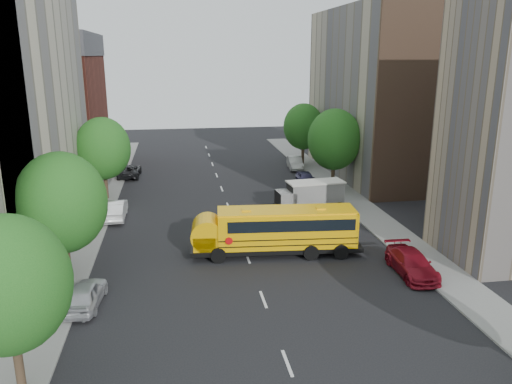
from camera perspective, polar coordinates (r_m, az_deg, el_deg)
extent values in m
plane|color=black|center=(35.47, -1.44, -6.27)|extent=(120.00, 120.00, 0.00)
cube|color=slate|center=(40.47, -18.86, -4.25)|extent=(3.00, 80.00, 0.12)
cube|color=slate|center=(42.93, 13.01, -2.69)|extent=(3.00, 80.00, 0.12)
cube|color=silver|center=(44.84, -3.20, -1.60)|extent=(0.15, 64.00, 0.01)
cube|color=maroon|center=(62.50, -22.01, 8.24)|extent=(10.00, 15.00, 13.00)
cube|color=tan|center=(57.39, 14.01, 10.86)|extent=(10.00, 22.00, 18.00)
cube|color=brown|center=(47.50, 19.22, 9.62)|extent=(10.10, 0.30, 18.00)
cylinder|color=gold|center=(68.94, 19.83, 18.20)|extent=(1.00, 1.00, 35.00)
cylinder|color=#38281C|center=(23.00, -25.53, -16.97)|extent=(0.36, 0.36, 2.70)
ellipsoid|color=#175719|center=(21.50, -26.55, -9.45)|extent=(4.80, 4.80, 5.52)
cylinder|color=#38281C|center=(31.62, -20.72, -7.28)|extent=(0.36, 0.36, 2.88)
ellipsoid|color=#175719|center=(30.50, -21.34, -1.15)|extent=(5.12, 5.12, 5.89)
cylinder|color=#38281C|center=(48.54, -16.77, 0.80)|extent=(0.36, 0.36, 2.81)
ellipsoid|color=#175719|center=(47.83, -17.09, 4.78)|extent=(4.99, 4.99, 5.74)
cylinder|color=#38281C|center=(50.51, 8.78, 1.92)|extent=(0.36, 0.36, 2.95)
ellipsoid|color=#175719|center=(49.80, 8.95, 5.96)|extent=(5.25, 5.25, 6.04)
cylinder|color=#38281C|center=(61.78, 5.37, 4.39)|extent=(0.36, 0.36, 2.74)
ellipsoid|color=#175719|center=(61.24, 5.45, 7.46)|extent=(4.86, 4.86, 5.59)
cube|color=black|center=(34.09, 2.27, -6.18)|extent=(11.61, 3.53, 0.31)
cube|color=#F9B205|center=(33.71, 3.50, -4.04)|extent=(9.37, 3.30, 2.35)
cube|color=#F9B205|center=(33.66, -5.72, -5.42)|extent=(2.02, 2.49, 1.02)
cube|color=black|center=(33.23, -3.92, -3.41)|extent=(0.70, 2.38, 1.23)
cube|color=#F9B205|center=(33.34, 3.54, -2.10)|extent=(9.35, 3.09, 0.14)
cube|color=black|center=(33.58, 3.86, -3.21)|extent=(8.56, 3.29, 0.77)
cube|color=black|center=(33.99, 3.48, -5.34)|extent=(9.37, 3.36, 0.06)
cube|color=black|center=(33.85, 3.49, -4.69)|extent=(9.37, 3.36, 0.06)
cube|color=#F9B205|center=(34.65, 11.15, -3.77)|extent=(0.36, 2.56, 2.35)
cube|color=#F9B205|center=(33.04, -1.20, -2.05)|extent=(0.66, 0.66, 0.10)
cube|color=#F9B205|center=(33.71, 7.50, -1.83)|extent=(0.66, 0.66, 0.10)
cylinder|color=#F9B205|center=(33.48, -5.74, -4.60)|extent=(2.33, 2.52, 2.14)
cylinder|color=red|center=(32.24, -3.22, -5.64)|extent=(0.51, 0.08, 0.51)
cylinder|color=black|center=(32.70, -4.46, -7.28)|extent=(1.04, 0.39, 1.02)
cylinder|color=black|center=(35.07, -4.48, -5.67)|extent=(1.04, 0.39, 1.02)
cylinder|color=black|center=(33.27, 6.40, -6.92)|extent=(1.04, 0.39, 1.02)
cylinder|color=black|center=(35.60, 5.63, -5.37)|extent=(1.04, 0.39, 1.02)
cylinder|color=black|center=(33.71, 9.84, -6.76)|extent=(1.04, 0.39, 1.02)
cylinder|color=black|center=(36.01, 8.85, -5.24)|extent=(1.04, 0.39, 1.02)
cube|color=black|center=(43.57, 6.13, -1.48)|extent=(6.25, 2.58, 0.30)
cube|color=silver|center=(43.45, 6.80, -0.09)|extent=(4.82, 2.34, 1.83)
cube|color=silver|center=(42.64, 3.35, -0.73)|extent=(1.59, 2.05, 1.22)
cube|color=silver|center=(43.21, 6.84, 1.14)|extent=(5.03, 2.46, 0.12)
cylinder|color=black|center=(41.96, 3.76, -2.20)|extent=(0.87, 0.33, 0.85)
cylinder|color=black|center=(43.81, 2.93, -1.43)|extent=(0.87, 0.33, 0.85)
cylinder|color=black|center=(42.76, 6.86, -1.95)|extent=(0.87, 0.33, 0.85)
cylinder|color=black|center=(44.57, 5.92, -1.20)|extent=(0.87, 0.33, 0.85)
cylinder|color=black|center=(43.60, 9.60, -1.71)|extent=(0.87, 0.33, 0.85)
cylinder|color=black|center=(45.38, 8.56, -0.99)|extent=(0.87, 0.33, 0.85)
imported|color=#ACAEB3|center=(28.76, -18.93, -11.00)|extent=(2.08, 4.32, 1.42)
imported|color=white|center=(42.79, -15.82, -1.91)|extent=(1.68, 4.81, 1.58)
imported|color=black|center=(57.10, -14.26, 2.37)|extent=(2.45, 5.03, 1.38)
imported|color=maroon|center=(32.42, 17.36, -7.78)|extent=(2.16, 5.00, 1.43)
imported|color=#3C3761|center=(52.10, 5.71, 1.54)|extent=(1.79, 4.10, 1.37)
imported|color=#A1A29D|center=(59.37, 4.48, 3.33)|extent=(1.97, 4.55, 1.46)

